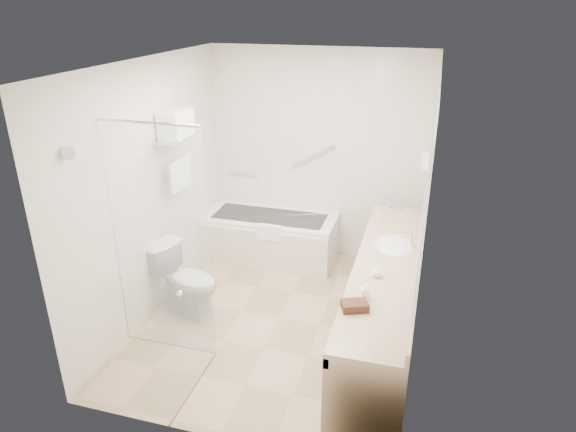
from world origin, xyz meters
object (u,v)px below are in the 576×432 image
(water_bottle_left, at_px, (389,215))
(bathtub, at_px, (270,237))
(vanity_counter, at_px, (385,285))
(amenity_basket, at_px, (355,306))
(toilet, at_px, (186,281))

(water_bottle_left, bearing_deg, bathtub, 161.74)
(bathtub, height_order, vanity_counter, vanity_counter)
(vanity_counter, height_order, amenity_basket, vanity_counter)
(toilet, distance_m, amenity_basket, 2.05)
(bathtub, distance_m, toilet, 1.44)
(toilet, xyz_separation_m, water_bottle_left, (1.90, 0.89, 0.58))
(bathtub, height_order, water_bottle_left, water_bottle_left)
(toilet, relative_size, water_bottle_left, 3.87)
(vanity_counter, distance_m, water_bottle_left, 0.96)
(bathtub, bearing_deg, toilet, -108.20)
(vanity_counter, bearing_deg, bathtub, 137.65)
(vanity_counter, xyz_separation_m, amenity_basket, (-0.16, -0.78, 0.24))
(bathtub, distance_m, vanity_counter, 2.09)
(water_bottle_left, bearing_deg, amenity_basket, -92.69)
(toilet, bearing_deg, bathtub, -1.35)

